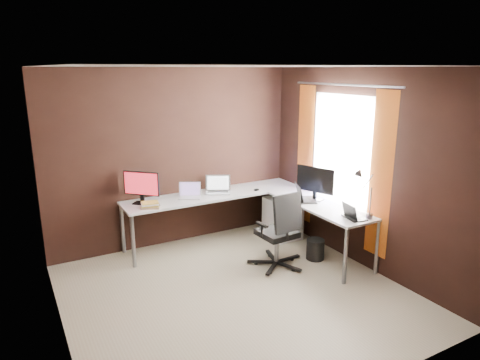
% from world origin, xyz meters
% --- Properties ---
extents(room, '(3.60, 3.60, 2.50)m').
position_xyz_m(room, '(0.34, 0.07, 1.28)').
color(room, tan).
rests_on(room, ground).
extents(desk, '(2.65, 2.25, 0.73)m').
position_xyz_m(desk, '(0.84, 1.04, 0.68)').
color(desk, silver).
rests_on(desk, ground).
extents(drawer_pedestal, '(0.42, 0.50, 0.60)m').
position_xyz_m(drawer_pedestal, '(1.43, 1.15, 0.30)').
color(drawer_pedestal, silver).
rests_on(drawer_pedestal, ground).
extents(monitor_left, '(0.38, 0.37, 0.44)m').
position_xyz_m(monitor_left, '(-0.57, 1.56, 0.98)').
color(monitor_left, black).
rests_on(monitor_left, desk).
extents(monitor_right, '(0.23, 0.54, 0.46)m').
position_xyz_m(monitor_right, '(1.54, 0.56, 0.99)').
color(monitor_right, black).
rests_on(monitor_right, desk).
extents(laptop_white, '(0.37, 0.33, 0.20)m').
position_xyz_m(laptop_white, '(0.09, 1.51, 0.78)').
color(laptop_white, silver).
rests_on(laptop_white, desk).
extents(laptop_silver, '(0.44, 0.39, 0.24)m').
position_xyz_m(laptop_silver, '(0.55, 1.55, 0.78)').
color(laptop_silver, silver).
rests_on(laptop_silver, desk).
extents(laptop_black_big, '(0.36, 0.41, 0.23)m').
position_xyz_m(laptop_black_big, '(1.39, 0.61, 0.78)').
color(laptop_black_big, black).
rests_on(laptop_black_big, desk).
extents(laptop_black_small, '(0.24, 0.31, 0.19)m').
position_xyz_m(laptop_black_small, '(1.47, -0.25, 0.77)').
color(laptop_black_small, black).
rests_on(laptop_black_small, desk).
extents(book_stack, '(0.29, 0.26, 0.08)m').
position_xyz_m(book_stack, '(-0.53, 1.34, 0.77)').
color(book_stack, tan).
rests_on(book_stack, desk).
extents(mouse_left, '(0.09, 0.07, 0.03)m').
position_xyz_m(mouse_left, '(-0.44, 1.34, 0.75)').
color(mouse_left, black).
rests_on(mouse_left, desk).
extents(mouse_corner, '(0.11, 0.08, 0.04)m').
position_xyz_m(mouse_corner, '(1.07, 1.33, 0.75)').
color(mouse_corner, black).
rests_on(mouse_corner, desk).
extents(desk_lamp, '(0.19, 0.22, 0.59)m').
position_xyz_m(desk_lamp, '(1.58, -0.29, 1.10)').
color(desk_lamp, slate).
rests_on(desk_lamp, desk).
extents(office_chair, '(0.57, 0.57, 1.01)m').
position_xyz_m(office_chair, '(0.82, 0.36, 0.30)').
color(office_chair, black).
rests_on(office_chair, ground).
extents(wastebasket, '(0.31, 0.31, 0.28)m').
position_xyz_m(wastebasket, '(1.37, 0.29, 0.14)').
color(wastebasket, black).
rests_on(wastebasket, ground).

